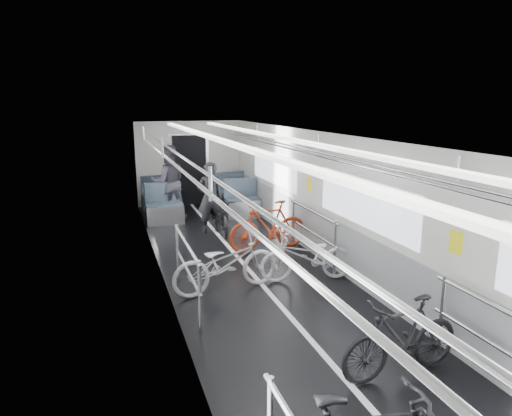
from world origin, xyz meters
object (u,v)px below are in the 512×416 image
Objects in this scene: bike_left_far at (226,263)px; person_seated at (168,182)px; bike_right_far at (268,226)px; bike_aisle at (220,215)px; person_standing at (210,198)px; bike_right_mid at (307,257)px; bike_right_near at (402,337)px.

person_seated is (-0.21, 4.89, 0.48)m from bike_left_far.
bike_right_far is (1.32, 1.70, 0.04)m from bike_left_far.
person_standing reaches higher than bike_aisle.
bike_left_far is 1.05× the size of bike_right_far.
bike_right_far is (-0.07, 1.71, 0.08)m from bike_right_mid.
person_standing is at bearing -158.05° from bike_right_far.
bike_right_far reaches higher than bike_aisle.
bike_left_far is 3.40m from person_standing.
bike_left_far is at bearing -160.09° from bike_right_near.
bike_right_far is 0.89× the size of person_seated.
bike_right_mid is 0.85× the size of person_seated.
person_standing is at bearing -17.07° from bike_left_far.
person_seated is (-0.92, 1.65, 0.54)m from bike_aisle.
person_seated is at bearing -154.35° from bike_right_mid.
bike_left_far is at bearing -42.36° from bike_right_far.
bike_right_mid is 1.71m from bike_right_far.
bike_right_near is at bearing -5.71° from bike_right_far.
bike_right_near is at bearing -165.07° from bike_left_far.
bike_aisle is (-0.69, 3.26, -0.02)m from bike_right_mid.
bike_aisle is at bearing -162.83° from bike_right_far.
bike_right_near reaches higher than bike_right_mid.
person_seated is at bearing -172.97° from bike_right_near.
bike_aisle is at bearing -20.81° from bike_left_far.
bike_left_far is 0.93× the size of person_seated.
bike_right_near is 0.80× the size of person_seated.
person_standing is (-0.71, 6.17, 0.36)m from bike_right_near.
person_standing is (0.51, 3.34, 0.35)m from bike_left_far.
bike_right_near is 0.98× the size of bike_aisle.
bike_right_far is (0.10, 4.52, 0.05)m from bike_right_near.
bike_right_mid is at bearing 101.35° from person_standing.
bike_right_near is 6.09m from bike_aisle.
bike_right_mid is 1.04× the size of bike_aisle.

